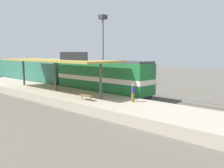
{
  "coord_description": "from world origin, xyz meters",
  "views": [
    {
      "loc": [
        -21.65,
        -25.91,
        5.53
      ],
      "look_at": [
        -1.38,
        -6.48,
        2.0
      ],
      "focal_mm": 40.12,
      "sensor_mm": 36.0,
      "label": 1
    }
  ],
  "objects_px": {
    "locomotive": "(101,78)",
    "light_mast": "(103,35)",
    "person_waiting": "(133,92)",
    "platform_bench": "(86,96)",
    "freight_car": "(97,76)",
    "passenger_carriage_front": "(30,71)"
  },
  "relations": [
    {
      "from": "locomotive",
      "to": "light_mast",
      "type": "relative_size",
      "value": 1.23
    },
    {
      "from": "passenger_carriage_front",
      "to": "person_waiting",
      "type": "height_order",
      "value": "passenger_carriage_front"
    },
    {
      "from": "platform_bench",
      "to": "locomotive",
      "type": "bearing_deg",
      "value": 34.57
    },
    {
      "from": "freight_car",
      "to": "light_mast",
      "type": "height_order",
      "value": "light_mast"
    },
    {
      "from": "platform_bench",
      "to": "light_mast",
      "type": "bearing_deg",
      "value": 40.58
    },
    {
      "from": "platform_bench",
      "to": "passenger_carriage_front",
      "type": "bearing_deg",
      "value": 74.83
    },
    {
      "from": "locomotive",
      "to": "light_mast",
      "type": "xyz_separation_m",
      "value": [
        7.8,
        7.68,
        5.99
      ]
    },
    {
      "from": "platform_bench",
      "to": "locomotive",
      "type": "xyz_separation_m",
      "value": [
        6.0,
        4.13,
        1.07
      ]
    },
    {
      "from": "locomotive",
      "to": "freight_car",
      "type": "bearing_deg",
      "value": 51.52
    },
    {
      "from": "person_waiting",
      "to": "passenger_carriage_front",
      "type": "bearing_deg",
      "value": 82.38
    },
    {
      "from": "freight_car",
      "to": "light_mast",
      "type": "distance_m",
      "value": 7.43
    },
    {
      "from": "locomotive",
      "to": "passenger_carriage_front",
      "type": "xyz_separation_m",
      "value": [
        0.0,
        18.0,
        -0.1
      ]
    },
    {
      "from": "freight_car",
      "to": "person_waiting",
      "type": "bearing_deg",
      "value": -120.45
    },
    {
      "from": "platform_bench",
      "to": "person_waiting",
      "type": "distance_m",
      "value": 4.6
    },
    {
      "from": "passenger_carriage_front",
      "to": "freight_car",
      "type": "bearing_deg",
      "value": -69.36
    },
    {
      "from": "locomotive",
      "to": "person_waiting",
      "type": "height_order",
      "value": "locomotive"
    },
    {
      "from": "platform_bench",
      "to": "light_mast",
      "type": "height_order",
      "value": "light_mast"
    },
    {
      "from": "platform_bench",
      "to": "person_waiting",
      "type": "xyz_separation_m",
      "value": [
        2.53,
        -3.81,
        0.51
      ]
    },
    {
      "from": "locomotive",
      "to": "person_waiting",
      "type": "relative_size",
      "value": 8.44
    },
    {
      "from": "passenger_carriage_front",
      "to": "light_mast",
      "type": "relative_size",
      "value": 1.71
    },
    {
      "from": "passenger_carriage_front",
      "to": "person_waiting",
      "type": "relative_size",
      "value": 11.7
    },
    {
      "from": "person_waiting",
      "to": "platform_bench",
      "type": "bearing_deg",
      "value": 123.56
    }
  ]
}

